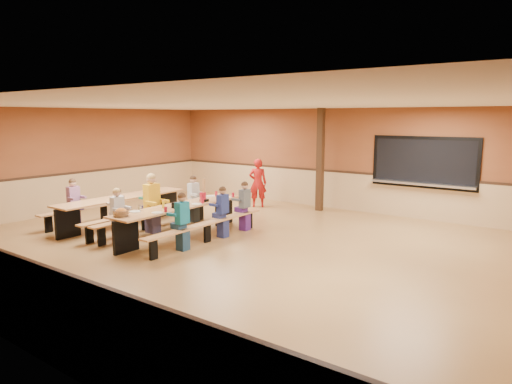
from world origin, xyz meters
The scene contains 23 objects.
ground centered at (0.00, 0.00, 0.00)m, with size 12.00×12.00×0.00m, color olive.
room_envelope centered at (0.00, 0.00, 0.69)m, with size 12.04×10.04×3.02m.
kitchen_pass_through centered at (2.60, 4.96, 1.49)m, with size 2.78×0.28×1.38m.
structural_post centered at (-0.20, 4.40, 1.50)m, with size 0.18×0.18×3.00m, color black.
cafeteria_table_main centered at (-1.35, -0.17, 0.53)m, with size 1.91×3.70×0.74m.
cafeteria_table_second centered at (-3.36, -0.22, 0.53)m, with size 1.91×3.70×0.74m.
seated_child_white_left centered at (-2.17, -1.28, 0.59)m, with size 0.36×0.29×1.18m, color silver, non-canonical shape.
seated_adult_yellow centered at (-2.17, -0.29, 0.70)m, with size 0.46×0.38×1.40m, color gold, non-canonical shape.
seated_child_grey_left centered at (-2.17, 1.12, 0.61)m, with size 0.37×0.30×1.21m, color silver, non-canonical shape.
seated_child_teal_right centered at (-0.52, -0.92, 0.60)m, with size 0.36×0.30×1.19m, color #136983, non-canonical shape.
seated_child_navy_right centered at (-0.52, 0.36, 0.58)m, with size 0.35×0.28×1.17m, color navy, non-canonical shape.
seated_child_char_right centered at (-0.52, 1.19, 0.59)m, with size 0.36×0.29×1.18m, color #484D52, non-canonical shape.
seated_child_purple_sec centered at (-4.19, -1.08, 0.61)m, with size 0.37×0.30×1.21m, color #89577D, non-canonical shape.
seated_child_green_sec centered at (-2.54, -0.01, 0.57)m, with size 0.34×0.28×1.15m, color #29684A, non-canonical shape.
seated_child_tan_sec centered at (-2.54, -0.97, 0.55)m, with size 0.32×0.26×1.11m, color beige, non-canonical shape.
standing_woman centered at (-1.99, 3.76, 0.75)m, with size 0.54×0.36×1.49m, color #AB1513.
punch_pitcher centered at (-1.24, 0.48, 0.85)m, with size 0.16×0.16×0.22m, color red.
chip_bowl centered at (-1.47, -1.72, 0.81)m, with size 0.32×0.32×0.15m, color orange, non-canonical shape.
napkin_dispenser centered at (-1.20, -0.47, 0.80)m, with size 0.10×0.14×0.13m, color black.
condiment_mustard centered at (-1.39, -0.64, 0.82)m, with size 0.06×0.06×0.17m, color yellow.
condiment_ketchup centered at (-1.44, -0.60, 0.82)m, with size 0.06×0.06×0.17m, color #B2140F.
table_paddle centered at (-1.23, 0.51, 0.88)m, with size 0.16×0.16×0.56m.
place_settings centered at (-1.35, -0.17, 0.80)m, with size 0.65×3.30×0.11m, color beige, non-canonical shape.
Camera 1 is at (6.12, -7.44, 2.73)m, focal length 32.00 mm.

